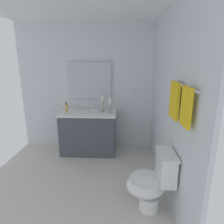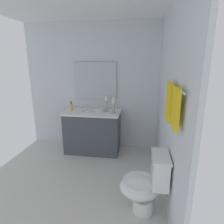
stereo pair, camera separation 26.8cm
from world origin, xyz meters
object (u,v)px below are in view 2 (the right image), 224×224
object	(u,v)px
candle_holder_tall	(114,105)
soap_bottle	(71,107)
candle_holder_short	(107,104)
sink_basin	(92,114)
towel_center	(176,108)
towel_bar	(176,87)
mirror	(95,81)
toilet	(145,185)
vanity_cabinet	(93,131)
towel_near_vanity	(169,102)

from	to	relation	value
candle_holder_tall	soap_bottle	world-z (taller)	candle_holder_tall
soap_bottle	candle_holder_short	bearing A→B (deg)	92.28
sink_basin	towel_center	distance (m)	2.22
candle_holder_tall	soap_bottle	xyz separation A→B (m)	(-0.06, -0.83, -0.08)
candle_holder_short	towel_bar	bearing A→B (deg)	29.88
mirror	candle_holder_tall	world-z (taller)	mirror
soap_bottle	toilet	world-z (taller)	soap_bottle
toilet	candle_holder_short	bearing A→B (deg)	-154.84
candle_holder_short	vanity_cabinet	bearing A→B (deg)	-80.64
towel_bar	vanity_cabinet	bearing A→B (deg)	-142.81
candle_holder_short	towel_bar	world-z (taller)	towel_bar
vanity_cabinet	towel_center	world-z (taller)	towel_center
candle_holder_short	towel_near_vanity	xyz separation A→B (m)	(1.44, 0.92, 0.37)
toilet	candle_holder_tall	bearing A→B (deg)	-158.37
candle_holder_short	towel_center	distance (m)	2.08
sink_basin	towel_center	world-z (taller)	towel_center
mirror	towel_near_vanity	world-z (taller)	mirror
mirror	towel_bar	distance (m)	2.23
mirror	soap_bottle	xyz separation A→B (m)	(0.26, -0.42, -0.48)
vanity_cabinet	towel_near_vanity	size ratio (longest dim) A/B	2.69
sink_basin	soap_bottle	size ratio (longest dim) A/B	2.23
mirror	towel_bar	size ratio (longest dim) A/B	1.09
sink_basin	soap_bottle	bearing A→B (deg)	-92.29
soap_bottle	towel_near_vanity	bearing A→B (deg)	48.65
soap_bottle	toilet	bearing A→B (deg)	43.11
mirror	soap_bottle	world-z (taller)	mirror
vanity_cabinet	candle_holder_short	distance (m)	0.62
candle_holder_tall	candle_holder_short	bearing A→B (deg)	-121.14
toilet	towel_center	size ratio (longest dim) A/B	2.11
candle_holder_tall	towel_bar	xyz separation A→B (m)	(1.54, 0.79, 0.55)
vanity_cabinet	towel_near_vanity	world-z (taller)	towel_near_vanity
vanity_cabinet	mirror	distance (m)	1.00
vanity_cabinet	soap_bottle	size ratio (longest dim) A/B	5.93
candle_holder_short	soap_bottle	xyz separation A→B (m)	(0.03, -0.69, -0.08)
sink_basin	vanity_cabinet	bearing A→B (deg)	-90.00
vanity_cabinet	towel_bar	xyz separation A→B (m)	(1.59, 1.21, 1.11)
mirror	candle_holder_short	xyz separation A→B (m)	(0.24, 0.27, -0.40)
sink_basin	towel_center	bearing A→B (deg)	33.67
towel_center	towel_bar	bearing A→B (deg)	174.65
toilet	mirror	bearing A→B (deg)	-150.81
candle_holder_short	soap_bottle	bearing A→B (deg)	-87.72
towel_center	soap_bottle	bearing A→B (deg)	-138.23
sink_basin	mirror	size ratio (longest dim) A/B	0.48
toilet	towel_bar	bearing A→B (deg)	63.95
soap_bottle	towel_bar	size ratio (longest dim) A/B	0.23
candle_holder_tall	toilet	distance (m)	1.65
candle_holder_short	toilet	distance (m)	1.79
candle_holder_short	towel_bar	xyz separation A→B (m)	(1.63, 0.94, 0.55)
sink_basin	towel_near_vanity	distance (m)	1.92
candle_holder_tall	towel_near_vanity	world-z (taller)	towel_near_vanity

